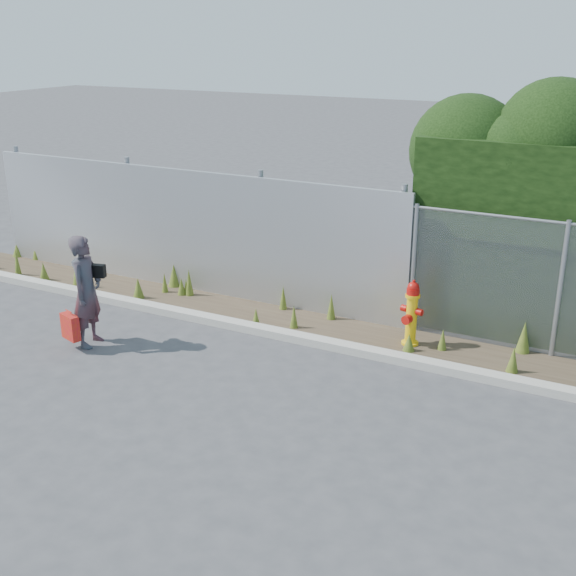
# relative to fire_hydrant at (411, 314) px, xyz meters

# --- Properties ---
(ground) EXTENTS (80.00, 80.00, 0.00)m
(ground) POSITION_rel_fire_hydrant_xyz_m (-1.24, -2.43, -0.50)
(ground) COLOR #3E3E41
(ground) RESTS_ON ground
(curb) EXTENTS (16.00, 0.22, 0.12)m
(curb) POSITION_rel_fire_hydrant_xyz_m (-1.24, -0.63, -0.44)
(curb) COLOR #A8A398
(curb) RESTS_ON ground
(weed_strip) EXTENTS (16.00, 1.29, 0.54)m
(weed_strip) POSITION_rel_fire_hydrant_xyz_m (-2.15, 0.05, -0.38)
(weed_strip) COLOR #413325
(weed_strip) RESTS_ON ground
(corrugated_fence) EXTENTS (8.50, 0.21, 2.30)m
(corrugated_fence) POSITION_rel_fire_hydrant_xyz_m (-4.48, 0.57, 0.60)
(corrugated_fence) COLOR #B3B4BA
(corrugated_fence) RESTS_ON ground
(fire_hydrant) EXTENTS (0.35, 0.31, 1.04)m
(fire_hydrant) POSITION_rel_fire_hydrant_xyz_m (0.00, 0.00, 0.00)
(fire_hydrant) COLOR yellow
(fire_hydrant) RESTS_ON ground
(woman) EXTENTS (0.53, 0.69, 1.70)m
(woman) POSITION_rel_fire_hydrant_xyz_m (-4.31, -2.15, 0.35)
(woman) COLOR #0D4E56
(woman) RESTS_ON ground
(red_tote_bag) EXTENTS (0.35, 0.13, 0.45)m
(red_tote_bag) POSITION_rel_fire_hydrant_xyz_m (-4.43, -2.45, -0.14)
(red_tote_bag) COLOR red
(black_shoulder_bag) EXTENTS (0.26, 0.11, 0.19)m
(black_shoulder_bag) POSITION_rel_fire_hydrant_xyz_m (-4.24, -1.98, 0.63)
(black_shoulder_bag) COLOR black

